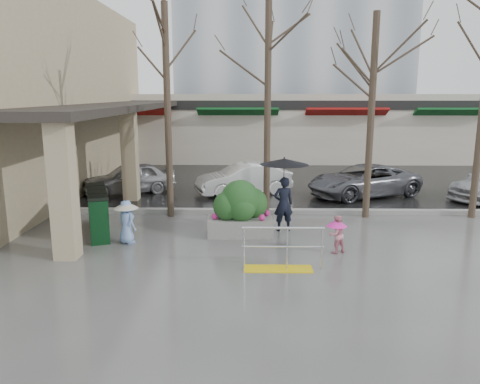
{
  "coord_description": "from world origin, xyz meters",
  "views": [
    {
      "loc": [
        0.6,
        -11.53,
        4.02
      ],
      "look_at": [
        0.36,
        1.37,
        1.3
      ],
      "focal_mm": 35.0,
      "sensor_mm": 36.0,
      "label": 1
    }
  ],
  "objects_px": {
    "tree_west": "(166,59)",
    "child_blue": "(127,218)",
    "tree_midwest": "(268,54)",
    "woman": "(284,183)",
    "planter": "(240,209)",
    "news_boxes": "(98,212)",
    "car_b": "(244,179)",
    "child_pink": "(337,232)",
    "car_c": "(363,181)",
    "tree_mideast": "(374,66)",
    "car_a": "(129,178)",
    "handrail": "(281,254)"
  },
  "relations": [
    {
      "from": "tree_midwest",
      "to": "car_a",
      "type": "bearing_deg",
      "value": 146.46
    },
    {
      "from": "tree_west",
      "to": "child_blue",
      "type": "xyz_separation_m",
      "value": [
        -0.71,
        -2.91,
        -4.37
      ]
    },
    {
      "from": "tree_west",
      "to": "tree_midwest",
      "type": "xyz_separation_m",
      "value": [
        3.2,
        0.0,
        0.15
      ]
    },
    {
      "from": "car_c",
      "to": "tree_midwest",
      "type": "bearing_deg",
      "value": -73.58
    },
    {
      "from": "child_pink",
      "to": "planter",
      "type": "bearing_deg",
      "value": -57.45
    },
    {
      "from": "tree_mideast",
      "to": "car_a",
      "type": "bearing_deg",
      "value": 157.5
    },
    {
      "from": "tree_mideast",
      "to": "planter",
      "type": "relative_size",
      "value": 3.42
    },
    {
      "from": "woman",
      "to": "car_a",
      "type": "distance_m",
      "value": 7.98
    },
    {
      "from": "child_pink",
      "to": "car_b",
      "type": "relative_size",
      "value": 0.26
    },
    {
      "from": "tree_west",
      "to": "news_boxes",
      "type": "height_order",
      "value": "tree_west"
    },
    {
      "from": "car_c",
      "to": "car_a",
      "type": "bearing_deg",
      "value": -115.19
    },
    {
      "from": "woman",
      "to": "planter",
      "type": "xyz_separation_m",
      "value": [
        -1.26,
        -0.46,
        -0.67
      ]
    },
    {
      "from": "child_blue",
      "to": "news_boxes",
      "type": "bearing_deg",
      "value": -0.18
    },
    {
      "from": "child_blue",
      "to": "car_a",
      "type": "xyz_separation_m",
      "value": [
        -1.58,
        6.55,
        -0.08
      ]
    },
    {
      "from": "tree_midwest",
      "to": "woman",
      "type": "distance_m",
      "value": 4.15
    },
    {
      "from": "planter",
      "to": "child_pink",
      "type": "bearing_deg",
      "value": -31.35
    },
    {
      "from": "tree_midwest",
      "to": "planter",
      "type": "distance_m",
      "value": 4.99
    },
    {
      "from": "tree_west",
      "to": "car_a",
      "type": "xyz_separation_m",
      "value": [
        -2.3,
        3.64,
        -4.45
      ]
    },
    {
      "from": "child_pink",
      "to": "child_blue",
      "type": "height_order",
      "value": "child_blue"
    },
    {
      "from": "child_pink",
      "to": "car_a",
      "type": "xyz_separation_m",
      "value": [
        -7.15,
        7.25,
        0.07
      ]
    },
    {
      "from": "child_blue",
      "to": "planter",
      "type": "bearing_deg",
      "value": -126.13
    },
    {
      "from": "handrail",
      "to": "news_boxes",
      "type": "bearing_deg",
      "value": 151.77
    },
    {
      "from": "tree_west",
      "to": "child_blue",
      "type": "relative_size",
      "value": 5.64
    },
    {
      "from": "tree_west",
      "to": "car_b",
      "type": "bearing_deg",
      "value": 55.77
    },
    {
      "from": "child_blue",
      "to": "tree_midwest",
      "type": "bearing_deg",
      "value": -104.34
    },
    {
      "from": "child_pink",
      "to": "news_boxes",
      "type": "relative_size",
      "value": 0.41
    },
    {
      "from": "tree_midwest",
      "to": "child_blue",
      "type": "bearing_deg",
      "value": -143.37
    },
    {
      "from": "car_b",
      "to": "child_pink",
      "type": "bearing_deg",
      "value": -1.15
    },
    {
      "from": "tree_midwest",
      "to": "news_boxes",
      "type": "distance_m",
      "value": 7.06
    },
    {
      "from": "tree_mideast",
      "to": "woman",
      "type": "height_order",
      "value": "tree_mideast"
    },
    {
      "from": "tree_west",
      "to": "child_blue",
      "type": "distance_m",
      "value": 5.3
    },
    {
      "from": "tree_west",
      "to": "woman",
      "type": "distance_m",
      "value": 5.4
    },
    {
      "from": "child_blue",
      "to": "planter",
      "type": "xyz_separation_m",
      "value": [
        3.09,
        0.82,
        0.07
      ]
    },
    {
      "from": "car_b",
      "to": "car_c",
      "type": "distance_m",
      "value": 4.78
    },
    {
      "from": "tree_mideast",
      "to": "car_a",
      "type": "xyz_separation_m",
      "value": [
        -8.8,
        3.64,
        -4.23
      ]
    },
    {
      "from": "tree_mideast",
      "to": "planter",
      "type": "height_order",
      "value": "tree_mideast"
    },
    {
      "from": "tree_mideast",
      "to": "car_b",
      "type": "relative_size",
      "value": 1.7
    },
    {
      "from": "woman",
      "to": "child_blue",
      "type": "xyz_separation_m",
      "value": [
        -4.35,
        -1.27,
        -0.74
      ]
    },
    {
      "from": "child_pink",
      "to": "news_boxes",
      "type": "bearing_deg",
      "value": -39.37
    },
    {
      "from": "tree_midwest",
      "to": "child_blue",
      "type": "xyz_separation_m",
      "value": [
        -3.91,
        -2.91,
        -4.52
      ]
    },
    {
      "from": "child_pink",
      "to": "child_blue",
      "type": "relative_size",
      "value": 0.82
    },
    {
      "from": "tree_midwest",
      "to": "tree_mideast",
      "type": "height_order",
      "value": "tree_midwest"
    },
    {
      "from": "news_boxes",
      "to": "car_a",
      "type": "distance_m",
      "value": 5.71
    },
    {
      "from": "tree_mideast",
      "to": "car_b",
      "type": "bearing_deg",
      "value": 139.16
    },
    {
      "from": "tree_midwest",
      "to": "woman",
      "type": "height_order",
      "value": "tree_midwest"
    },
    {
      "from": "woman",
      "to": "child_blue",
      "type": "relative_size",
      "value": 1.84
    },
    {
      "from": "car_a",
      "to": "tree_midwest",
      "type": "bearing_deg",
      "value": 32.45
    },
    {
      "from": "news_boxes",
      "to": "child_pink",
      "type": "bearing_deg",
      "value": -33.2
    },
    {
      "from": "child_pink",
      "to": "car_c",
      "type": "distance_m",
      "value": 7.23
    },
    {
      "from": "tree_west",
      "to": "woman",
      "type": "height_order",
      "value": "tree_west"
    }
  ]
}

